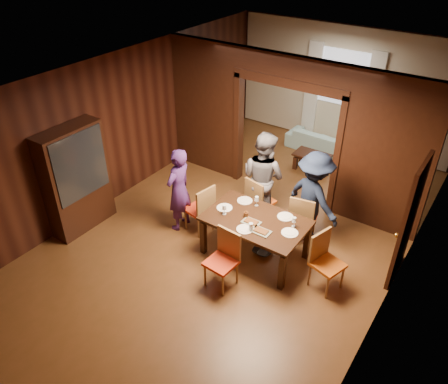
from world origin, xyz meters
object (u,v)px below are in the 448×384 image
Objects in this scene: sofa at (322,141)px; chair_far_r at (303,217)px; person_grey at (263,177)px; chair_right at (328,263)px; chair_left at (199,208)px; chair_far_l at (261,200)px; person_navy at (313,197)px; person_purple at (179,190)px; dining_table at (255,237)px; coffee_table at (311,162)px; hutch at (76,180)px; chair_near at (221,261)px.

sofa is 3.59m from chair_far_r.
chair_right is at bearing 159.29° from person_grey.
chair_left is (-0.57, -4.23, 0.23)m from sofa.
chair_left is 1.00× the size of chair_right.
chair_far_l is at bearing 95.77° from sofa.
person_navy is 1.04m from chair_far_l.
person_purple is 1.67× the size of chair_far_r.
dining_table is 0.99m from chair_far_l.
coffee_table is at bearing -44.68° from person_navy.
dining_table is at bearing 82.51° from person_navy.
coffee_table is 5.14m from hutch.
person_grey is 1.87× the size of chair_left.
hutch is (-2.67, -1.98, 0.52)m from chair_far_l.
chair_near is (-0.61, -1.92, -0.37)m from person_navy.
chair_right is (1.96, -4.28, 0.23)m from sofa.
person_navy is 2.05m from chair_left.
chair_near is at bearing 114.03° from chair_far_l.
person_purple reaches higher than sofa.
chair_far_r reaches higher than sofa.
coffee_table is at bearing 45.10° from chair_right.
chair_far_l reaches higher than coffee_table.
person_navy is at bearing 29.88° from hutch.
person_purple reaches higher than dining_table.
person_navy is at bearing 129.26° from chair_left.
person_purple is at bearing 79.92° from sofa.
person_grey reaches higher than sofa.
chair_near is at bearing -94.08° from dining_table.
person_navy is at bearing -160.55° from chair_far_l.
sofa is 1.03× the size of dining_table.
chair_right reaches higher than sofa.
dining_table is at bearing 106.18° from chair_right.
chair_far_l is at bearing 79.02° from chair_right.
chair_near is at bearing 139.75° from chair_right.
person_navy is 0.98× the size of sofa.
person_purple is 0.89× the size of person_grey.
chair_near is (0.58, -5.17, 0.23)m from sofa.
person_navy reaches higher than coffee_table.
sofa is at bearing 166.21° from person_purple.
chair_far_r is at bearing 61.66° from dining_table.
sofa is 1.79× the size of chair_left.
dining_table is 1.74× the size of chair_far_l.
chair_right is 1.00× the size of chair_far_r.
chair_left is 2.53m from chair_right.
person_purple reaches higher than chair_far_r.
chair_near is at bearing 3.31° from hutch.
chair_far_l reaches higher than sofa.
person_navy reaches higher than person_purple.
hutch is (-2.45, -5.35, 0.75)m from sofa.
chair_left and chair_right have the same top height.
person_purple is at bearing 155.25° from chair_near.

